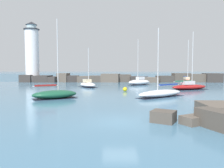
% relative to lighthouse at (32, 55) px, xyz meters
% --- Properties ---
extents(ground_plane, '(600.00, 600.00, 0.00)m').
position_rel_lighthouse_xyz_m(ground_plane, '(23.29, -48.02, -7.66)').
color(ground_plane, teal).
extents(open_sea_beyond, '(400.00, 116.00, 0.01)m').
position_rel_lighthouse_xyz_m(open_sea_beyond, '(23.29, 59.27, -7.65)').
color(open_sea_beyond, '#386684').
rests_on(open_sea_beyond, ground).
extents(breakwater_jetty, '(57.25, 6.92, 2.54)m').
position_rel_lighthouse_xyz_m(breakwater_jetty, '(25.96, -0.69, -6.64)').
color(breakwater_jetty, '#383330').
rests_on(breakwater_jetty, ground).
extents(lighthouse, '(5.13, 5.13, 17.22)m').
position_rel_lighthouse_xyz_m(lighthouse, '(0.00, 0.00, 0.00)').
color(lighthouse, gray).
rests_on(lighthouse, ground).
extents(foreground_rocks, '(7.90, 7.74, 1.17)m').
position_rel_lighthouse_xyz_m(foreground_rocks, '(30.37, -47.43, -7.19)').
color(foreground_rocks, '#4C443D').
rests_on(foreground_rocks, ground).
extents(sailboat_moored_0, '(4.77, 5.78, 8.00)m').
position_rel_lighthouse_xyz_m(sailboat_moored_0, '(17.88, -18.44, -7.07)').
color(sailboat_moored_0, white).
rests_on(sailboat_moored_0, ground).
extents(sailboat_moored_1, '(7.71, 4.79, 10.42)m').
position_rel_lighthouse_xyz_m(sailboat_moored_1, '(36.92, -23.96, -7.08)').
color(sailboat_moored_1, maroon).
rests_on(sailboat_moored_1, ground).
extents(sailboat_moored_2, '(7.53, 6.07, 9.06)m').
position_rel_lighthouse_xyz_m(sailboat_moored_2, '(29.33, -34.39, -7.15)').
color(sailboat_moored_2, white).
rests_on(sailboat_moored_2, ground).
extents(sailboat_moored_3, '(1.91, 5.87, 10.36)m').
position_rel_lighthouse_xyz_m(sailboat_moored_3, '(40.46, -12.61, -6.91)').
color(sailboat_moored_3, maroon).
rests_on(sailboat_moored_3, ground).
extents(sailboat_moored_4, '(6.04, 4.69, 9.96)m').
position_rel_lighthouse_xyz_m(sailboat_moored_4, '(15.56, -35.91, -7.09)').
color(sailboat_moored_4, '#195138').
rests_on(sailboat_moored_4, ground).
extents(sailboat_moored_5, '(6.10, 4.68, 10.60)m').
position_rel_lighthouse_xyz_m(sailboat_moored_5, '(29.36, -12.44, -6.91)').
color(sailboat_moored_5, white).
rests_on(sailboat_moored_5, ground).
extents(mooring_buoy_orange_near, '(0.74, 0.74, 0.94)m').
position_rel_lighthouse_xyz_m(mooring_buoy_orange_near, '(25.03, -27.12, -7.29)').
color(mooring_buoy_orange_near, yellow).
rests_on(mooring_buoy_orange_near, ground).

